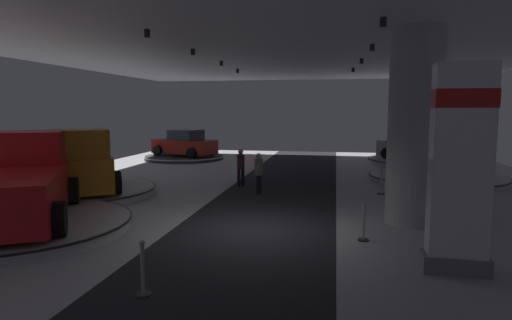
{
  "coord_description": "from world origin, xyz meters",
  "views": [
    {
      "loc": [
        2.12,
        -11.12,
        3.26
      ],
      "look_at": [
        -0.74,
        4.27,
        1.4
      ],
      "focal_mm": 30.03,
      "sensor_mm": 36.0,
      "label": 1
    }
  ],
  "objects_px": {
    "display_car_deep_right": "(416,146)",
    "pickup_truck_near_left": "(20,184)",
    "column_right": "(414,127)",
    "display_car_deep_left": "(185,144)",
    "brand_sign_pylon": "(460,166)",
    "display_platform_mid_left": "(80,191)",
    "visitor_walking_near": "(241,165)",
    "display_car_far_right": "(438,159)",
    "display_platform_deep_right": "(416,162)",
    "visitor_walking_far": "(259,171)",
    "display_platform_near_left": "(20,226)",
    "pickup_truck_mid_left": "(79,165)",
    "display_platform_far_right": "(436,177)",
    "display_platform_deep_left": "(184,157)"
  },
  "relations": [
    {
      "from": "display_car_far_right",
      "to": "visitor_walking_near",
      "type": "distance_m",
      "value": 9.08
    },
    {
      "from": "display_platform_mid_left",
      "to": "pickup_truck_near_left",
      "type": "xyz_separation_m",
      "value": [
        1.21,
        -4.52,
        1.09
      ]
    },
    {
      "from": "display_car_deep_right",
      "to": "pickup_truck_near_left",
      "type": "xyz_separation_m",
      "value": [
        -12.98,
        -16.27,
        0.12
      ]
    },
    {
      "from": "display_platform_near_left",
      "to": "visitor_walking_far",
      "type": "height_order",
      "value": "visitor_walking_far"
    },
    {
      "from": "brand_sign_pylon",
      "to": "visitor_walking_far",
      "type": "xyz_separation_m",
      "value": [
        -5.29,
        7.08,
        -1.24
      ]
    },
    {
      "from": "display_car_far_right",
      "to": "display_platform_mid_left",
      "type": "distance_m",
      "value": 15.43
    },
    {
      "from": "display_car_deep_left",
      "to": "visitor_walking_far",
      "type": "relative_size",
      "value": 2.87
    },
    {
      "from": "display_car_far_right",
      "to": "pickup_truck_near_left",
      "type": "height_order",
      "value": "pickup_truck_near_left"
    },
    {
      "from": "column_right",
      "to": "display_platform_near_left",
      "type": "relative_size",
      "value": 0.96
    },
    {
      "from": "display_car_far_right",
      "to": "display_platform_deep_right",
      "type": "height_order",
      "value": "display_car_far_right"
    },
    {
      "from": "brand_sign_pylon",
      "to": "display_platform_far_right",
      "type": "height_order",
      "value": "brand_sign_pylon"
    },
    {
      "from": "display_platform_deep_left",
      "to": "brand_sign_pylon",
      "type": "bearing_deg",
      "value": -55.45
    },
    {
      "from": "display_car_deep_right",
      "to": "visitor_walking_near",
      "type": "height_order",
      "value": "display_car_deep_right"
    },
    {
      "from": "display_car_deep_right",
      "to": "pickup_truck_near_left",
      "type": "relative_size",
      "value": 0.81
    },
    {
      "from": "visitor_walking_near",
      "to": "visitor_walking_far",
      "type": "height_order",
      "value": "same"
    },
    {
      "from": "display_platform_deep_right",
      "to": "pickup_truck_near_left",
      "type": "xyz_separation_m",
      "value": [
        -13.01,
        -16.25,
        1.05
      ]
    },
    {
      "from": "brand_sign_pylon",
      "to": "visitor_walking_far",
      "type": "bearing_deg",
      "value": 126.77
    },
    {
      "from": "pickup_truck_near_left",
      "to": "visitor_walking_near",
      "type": "bearing_deg",
      "value": 59.59
    },
    {
      "from": "display_car_deep_left",
      "to": "pickup_truck_near_left",
      "type": "xyz_separation_m",
      "value": [
        1.36,
        -16.53,
        0.25
      ]
    },
    {
      "from": "display_car_deep_right",
      "to": "pickup_truck_mid_left",
      "type": "relative_size",
      "value": 0.82
    },
    {
      "from": "display_platform_mid_left",
      "to": "pickup_truck_near_left",
      "type": "height_order",
      "value": "pickup_truck_near_left"
    },
    {
      "from": "display_car_far_right",
      "to": "display_car_deep_right",
      "type": "bearing_deg",
      "value": 89.84
    },
    {
      "from": "display_car_far_right",
      "to": "pickup_truck_mid_left",
      "type": "height_order",
      "value": "pickup_truck_mid_left"
    },
    {
      "from": "display_platform_mid_left",
      "to": "display_car_deep_left",
      "type": "bearing_deg",
      "value": 90.71
    },
    {
      "from": "column_right",
      "to": "visitor_walking_near",
      "type": "relative_size",
      "value": 3.46
    },
    {
      "from": "column_right",
      "to": "display_car_far_right",
      "type": "height_order",
      "value": "column_right"
    },
    {
      "from": "display_car_deep_left",
      "to": "visitor_walking_far",
      "type": "xyz_separation_m",
      "value": [
        6.82,
        -10.54,
        -0.09
      ]
    },
    {
      "from": "display_platform_deep_right",
      "to": "pickup_truck_near_left",
      "type": "bearing_deg",
      "value": -128.67
    },
    {
      "from": "display_platform_mid_left",
      "to": "pickup_truck_mid_left",
      "type": "bearing_deg",
      "value": -55.62
    },
    {
      "from": "display_car_deep_right",
      "to": "column_right",
      "type": "bearing_deg",
      "value": -100.27
    },
    {
      "from": "column_right",
      "to": "pickup_truck_near_left",
      "type": "distance_m",
      "value": 10.94
    },
    {
      "from": "display_platform_far_right",
      "to": "pickup_truck_near_left",
      "type": "xyz_separation_m",
      "value": [
        -12.93,
        -10.58,
        1.1
      ]
    },
    {
      "from": "display_platform_mid_left",
      "to": "pickup_truck_near_left",
      "type": "distance_m",
      "value": 4.81
    },
    {
      "from": "display_car_far_right",
      "to": "display_platform_deep_left",
      "type": "bearing_deg",
      "value": 157.42
    },
    {
      "from": "column_right",
      "to": "display_car_deep_left",
      "type": "xyz_separation_m",
      "value": [
        -11.87,
        13.88,
        -1.75
      ]
    },
    {
      "from": "brand_sign_pylon",
      "to": "display_platform_mid_left",
      "type": "bearing_deg",
      "value": 154.86
    },
    {
      "from": "pickup_truck_near_left",
      "to": "brand_sign_pylon",
      "type": "bearing_deg",
      "value": -5.81
    },
    {
      "from": "visitor_walking_far",
      "to": "display_platform_deep_right",
      "type": "bearing_deg",
      "value": 53.66
    },
    {
      "from": "visitor_walking_near",
      "to": "display_platform_far_right",
      "type": "bearing_deg",
      "value": 19.77
    },
    {
      "from": "visitor_walking_near",
      "to": "display_platform_deep_left",
      "type": "bearing_deg",
      "value": 122.74
    },
    {
      "from": "display_car_far_right",
      "to": "display_car_deep_right",
      "type": "distance_m",
      "value": 5.7
    },
    {
      "from": "pickup_truck_mid_left",
      "to": "visitor_walking_near",
      "type": "xyz_separation_m",
      "value": [
        5.44,
        3.26,
        -0.31
      ]
    },
    {
      "from": "pickup_truck_mid_left",
      "to": "visitor_walking_far",
      "type": "xyz_separation_m",
      "value": [
        6.49,
        1.73,
        -0.31
      ]
    },
    {
      "from": "column_right",
      "to": "brand_sign_pylon",
      "type": "distance_m",
      "value": 3.8
    },
    {
      "from": "display_car_deep_left",
      "to": "pickup_truck_near_left",
      "type": "relative_size",
      "value": 0.81
    },
    {
      "from": "display_car_deep_left",
      "to": "display_platform_deep_left",
      "type": "bearing_deg",
      "value": 158.99
    },
    {
      "from": "display_car_far_right",
      "to": "brand_sign_pylon",
      "type": "bearing_deg",
      "value": -100.74
    },
    {
      "from": "visitor_walking_near",
      "to": "display_car_deep_left",
      "type": "bearing_deg",
      "value": 122.64
    },
    {
      "from": "display_car_far_right",
      "to": "visitor_walking_far",
      "type": "relative_size",
      "value": 2.86
    },
    {
      "from": "column_right",
      "to": "display_platform_far_right",
      "type": "height_order",
      "value": "column_right"
    }
  ]
}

